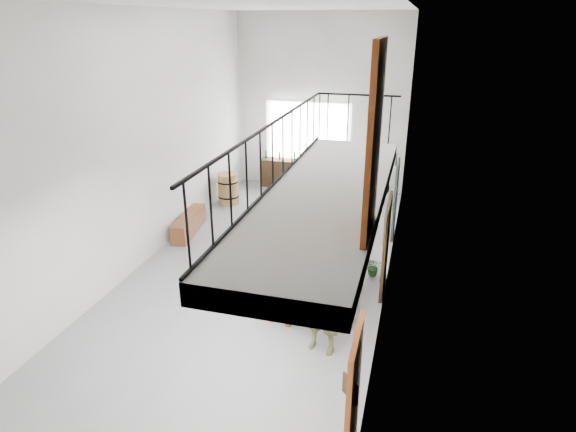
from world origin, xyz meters
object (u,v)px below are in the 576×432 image
(side_bench, at_px, (189,224))
(tasting_table, at_px, (318,266))
(bench_inner, at_px, (288,284))
(serving_counter, at_px, (287,173))
(oak_barrel, at_px, (228,188))
(host_standing, at_px, (324,302))
(bicycle_near, at_px, (325,180))

(side_bench, bearing_deg, tasting_table, -29.60)
(bench_inner, distance_m, side_bench, 4.05)
(tasting_table, relative_size, serving_counter, 1.48)
(oak_barrel, height_order, serving_counter, oak_barrel)
(bench_inner, distance_m, serving_counter, 6.90)
(side_bench, xyz_separation_m, host_standing, (4.39, -3.86, 0.68))
(side_bench, relative_size, serving_counter, 1.00)
(serving_counter, relative_size, host_standing, 0.94)
(side_bench, bearing_deg, bicycle_near, 55.16)
(side_bench, xyz_separation_m, bicycle_near, (2.82, 4.06, 0.18))
(oak_barrel, bearing_deg, host_standing, -55.81)
(tasting_table, relative_size, side_bench, 1.48)
(tasting_table, height_order, bench_inner, tasting_table)
(side_bench, distance_m, bicycle_near, 4.95)
(oak_barrel, xyz_separation_m, host_standing, (4.22, -6.21, 0.46))
(tasting_table, height_order, host_standing, host_standing)
(tasting_table, distance_m, bicycle_near, 6.41)
(bicycle_near, bearing_deg, tasting_table, 174.24)
(side_bench, relative_size, oak_barrel, 1.88)
(serving_counter, xyz_separation_m, host_standing, (2.91, -8.21, 0.47))
(host_standing, bearing_deg, tasting_table, 115.86)
(host_standing, bearing_deg, bicycle_near, 111.89)
(bench_inner, xyz_separation_m, host_standing, (1.04, -1.58, 0.69))
(bench_inner, relative_size, serving_counter, 1.19)
(bench_inner, xyz_separation_m, oak_barrel, (-3.18, 4.63, 0.23))
(host_standing, xyz_separation_m, bicycle_near, (-1.56, 7.92, -0.50))
(serving_counter, bearing_deg, bench_inner, -74.11)
(tasting_table, height_order, oak_barrel, oak_barrel)
(tasting_table, bearing_deg, host_standing, -81.16)
(side_bench, relative_size, host_standing, 0.94)
(bicycle_near, bearing_deg, side_bench, 129.26)
(oak_barrel, xyz_separation_m, bicycle_near, (2.65, 1.71, -0.04))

